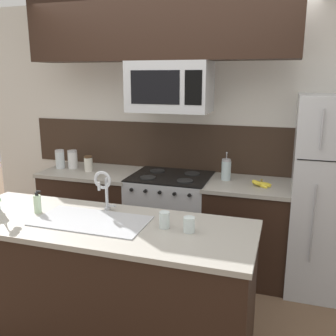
# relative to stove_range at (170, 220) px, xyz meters

# --- Properties ---
(ground_plane) EXTENTS (10.00, 10.00, 0.00)m
(ground_plane) POSITION_rel_stove_range_xyz_m (-0.00, -0.90, -0.46)
(ground_plane) COLOR brown
(rear_partition) EXTENTS (5.20, 0.10, 2.60)m
(rear_partition) POSITION_rel_stove_range_xyz_m (0.30, 0.38, 0.84)
(rear_partition) COLOR silver
(rear_partition) RESTS_ON ground
(splash_band) EXTENTS (3.38, 0.01, 0.48)m
(splash_band) POSITION_rel_stove_range_xyz_m (-0.00, 0.32, 0.69)
(splash_band) COLOR #332319
(splash_band) RESTS_ON rear_partition
(back_counter_left) EXTENTS (0.97, 0.65, 0.91)m
(back_counter_left) POSITION_rel_stove_range_xyz_m (-0.85, 0.00, -0.01)
(back_counter_left) COLOR black
(back_counter_left) RESTS_ON ground
(back_counter_right) EXTENTS (0.77, 0.65, 0.91)m
(back_counter_right) POSITION_rel_stove_range_xyz_m (0.75, 0.00, -0.01)
(back_counter_right) COLOR black
(back_counter_right) RESTS_ON ground
(stove_range) EXTENTS (0.76, 0.64, 0.93)m
(stove_range) POSITION_rel_stove_range_xyz_m (0.00, 0.00, 0.00)
(stove_range) COLOR #B7BABF
(stove_range) RESTS_ON ground
(microwave) EXTENTS (0.74, 0.40, 0.45)m
(microwave) POSITION_rel_stove_range_xyz_m (0.00, -0.02, 1.30)
(microwave) COLOR #B7BABF
(upper_cabinet_band) EXTENTS (2.44, 0.34, 0.60)m
(upper_cabinet_band) POSITION_rel_stove_range_xyz_m (-0.10, -0.05, 1.83)
(upper_cabinet_band) COLOR black
(storage_jar_tall) EXTENTS (0.09, 0.09, 0.20)m
(storage_jar_tall) POSITION_rel_stove_range_xyz_m (-1.22, -0.01, 0.55)
(storage_jar_tall) COLOR silver
(storage_jar_tall) RESTS_ON back_counter_left
(storage_jar_medium) EXTENTS (0.10, 0.10, 0.19)m
(storage_jar_medium) POSITION_rel_stove_range_xyz_m (-1.09, 0.03, 0.54)
(storage_jar_medium) COLOR silver
(storage_jar_medium) RESTS_ON back_counter_left
(storage_jar_short) EXTENTS (0.09, 0.09, 0.16)m
(storage_jar_short) POSITION_rel_stove_range_xyz_m (-0.87, -0.04, 0.53)
(storage_jar_short) COLOR silver
(storage_jar_short) RESTS_ON back_counter_left
(banana_bunch) EXTENTS (0.19, 0.13, 0.08)m
(banana_bunch) POSITION_rel_stove_range_xyz_m (0.86, -0.06, 0.47)
(banana_bunch) COLOR yellow
(banana_bunch) RESTS_ON back_counter_right
(french_press) EXTENTS (0.09, 0.09, 0.27)m
(french_press) POSITION_rel_stove_range_xyz_m (0.53, 0.06, 0.55)
(french_press) COLOR silver
(french_press) RESTS_ON back_counter_right
(island_counter) EXTENTS (2.10, 0.75, 0.91)m
(island_counter) POSITION_rel_stove_range_xyz_m (-0.12, -1.25, -0.01)
(island_counter) COLOR black
(island_counter) RESTS_ON ground
(kitchen_sink) EXTENTS (0.76, 0.40, 0.16)m
(kitchen_sink) POSITION_rel_stove_range_xyz_m (-0.17, -1.25, 0.38)
(kitchen_sink) COLOR #ADAFB5
(kitchen_sink) RESTS_ON island_counter
(sink_faucet) EXTENTS (0.14, 0.14, 0.31)m
(sink_faucet) POSITION_rel_stove_range_xyz_m (-0.17, -1.05, 0.65)
(sink_faucet) COLOR #B7BABF
(sink_faucet) RESTS_ON island_counter
(dish_soap_bottle) EXTENTS (0.06, 0.05, 0.16)m
(dish_soap_bottle) POSITION_rel_stove_range_xyz_m (-0.61, -1.22, 0.52)
(dish_soap_bottle) COLOR beige
(dish_soap_bottle) RESTS_ON island_counter
(drinking_glass) EXTENTS (0.07, 0.07, 0.11)m
(drinking_glass) POSITION_rel_stove_range_xyz_m (0.34, -1.20, 0.50)
(drinking_glass) COLOR silver
(drinking_glass) RESTS_ON island_counter
(spare_glass) EXTENTS (0.07, 0.07, 0.10)m
(spare_glass) POSITION_rel_stove_range_xyz_m (0.50, -1.22, 0.50)
(spare_glass) COLOR silver
(spare_glass) RESTS_ON island_counter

